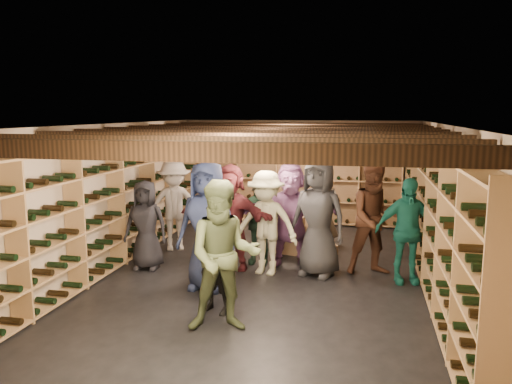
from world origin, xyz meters
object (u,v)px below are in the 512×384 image
object	(u,v)px
person_1	(217,257)
person_8	(376,218)
person_2	(224,256)
person_10	(258,221)
person_11	(290,214)
person_12	(318,217)
crate_stack_left	(289,235)
crate_stack_right	(320,234)
crate_loose	(322,249)
person_7	(323,217)
person_3	(266,223)
person_5	(229,217)
person_4	(406,231)
person_0	(146,225)
person_9	(174,206)
person_6	(208,226)

from	to	relation	value
person_1	person_8	bearing A→B (deg)	67.08
person_2	person_10	size ratio (longest dim) A/B	1.24
person_11	person_12	world-z (taller)	person_12
crate_stack_left	crate_stack_right	world-z (taller)	crate_stack_left
person_10	crate_stack_left	bearing A→B (deg)	63.59
crate_loose	person_7	bearing A→B (deg)	-85.74
crate_stack_left	person_10	xyz separation A→B (m)	(-0.43, -0.74, 0.40)
person_1	person_3	bearing A→B (deg)	101.35
person_5	person_12	xyz separation A→B (m)	(1.47, -0.06, 0.07)
person_7	crate_stack_left	bearing A→B (deg)	157.21
person_1	person_3	distance (m)	1.70
crate_stack_left	person_1	bearing A→B (deg)	-99.81
person_10	person_2	bearing A→B (deg)	-82.70
crate_stack_right	person_4	size ratio (longest dim) A/B	0.35
person_7	person_0	bearing A→B (deg)	-144.06
person_5	person_8	xyz separation A→B (m)	(2.36, 0.20, 0.04)
crate_stack_right	person_2	distance (m)	4.11
person_3	person_12	world-z (taller)	person_12
crate_stack_right	person_12	distance (m)	1.85
person_5	person_10	distance (m)	0.57
crate_loose	person_11	size ratio (longest dim) A/B	0.28
person_3	person_11	world-z (taller)	person_11
crate_stack_left	crate_loose	distance (m)	0.67
crate_stack_right	person_11	bearing A→B (deg)	-107.40
crate_stack_right	person_8	distance (m)	1.89
person_3	crate_stack_left	bearing A→B (deg)	92.26
person_0	person_2	bearing A→B (deg)	-50.13
person_9	person_12	size ratio (longest dim) A/B	0.90
person_3	person_10	xyz separation A→B (m)	(-0.24, 0.53, -0.10)
person_8	person_10	bearing A→B (deg)	157.36
person_0	person_3	world-z (taller)	person_3
person_3	person_7	world-z (taller)	person_3
person_2	person_8	size ratio (longest dim) A/B	0.99
crate_loose	person_9	xyz separation A→B (m)	(-2.76, -0.34, 0.77)
person_5	person_10	xyz separation A→B (m)	(0.41, 0.37, -0.14)
crate_stack_right	person_1	distance (m)	3.67
crate_stack_right	person_4	world-z (taller)	person_4
person_10	person_12	world-z (taller)	person_12
crate_loose	person_12	xyz separation A→B (m)	(0.02, -1.26, 0.86)
person_2	person_3	world-z (taller)	person_2
person_1	person_7	size ratio (longest dim) A/B	0.89
crate_stack_left	person_10	bearing A→B (deg)	-120.31
person_9	person_1	bearing A→B (deg)	-83.13
crate_stack_right	crate_loose	size ratio (longest dim) A/B	1.15
person_4	person_6	world-z (taller)	person_6
crate_stack_right	person_7	size ratio (longest dim) A/B	0.34
person_1	person_12	xyz separation A→B (m)	(1.14, 1.77, 0.20)
crate_loose	person_2	bearing A→B (deg)	-103.93
person_0	person_2	distance (m)	2.78
person_3	person_7	xyz separation A→B (m)	(0.85, 0.66, -0.00)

